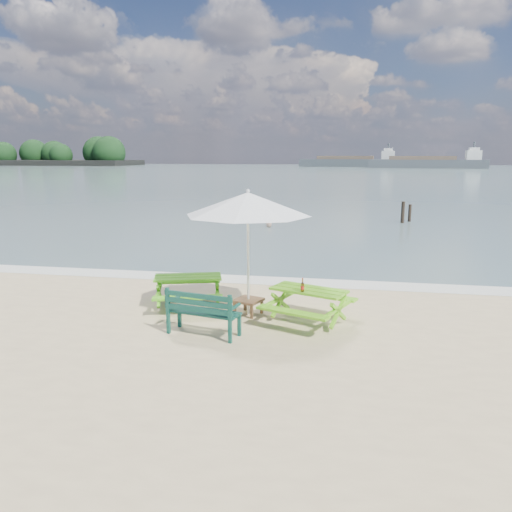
% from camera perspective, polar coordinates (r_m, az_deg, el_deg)
% --- Properties ---
extents(sea, '(300.00, 300.00, 0.00)m').
position_cam_1_polar(sea, '(93.29, 9.30, 9.33)').
color(sea, slate).
rests_on(sea, ground).
extents(foam_strip, '(22.00, 0.90, 0.01)m').
position_cam_1_polar(foam_strip, '(13.40, 1.14, -2.82)').
color(foam_strip, silver).
rests_on(foam_strip, ground).
extents(island_headland, '(90.00, 22.00, 7.60)m').
position_cam_1_polar(island_headland, '(185.83, -27.10, 10.26)').
color(island_headland, black).
rests_on(island_headland, ground).
extents(picnic_table_left, '(1.87, 1.98, 0.70)m').
position_cam_1_polar(picnic_table_left, '(11.19, -7.74, -4.08)').
color(picnic_table_left, '#4EAA19').
rests_on(picnic_table_left, ground).
extents(picnic_table_right, '(1.97, 2.06, 0.70)m').
position_cam_1_polar(picnic_table_right, '(10.09, 6.01, -5.76)').
color(picnic_table_right, '#63B41B').
rests_on(picnic_table_right, ground).
extents(park_bench, '(1.45, 0.75, 0.85)m').
position_cam_1_polar(park_bench, '(9.47, -6.00, -7.40)').
color(park_bench, '#0D3A30').
rests_on(park_bench, ground).
extents(side_table, '(0.67, 0.67, 0.34)m').
position_cam_1_polar(side_table, '(10.59, -0.89, -5.77)').
color(side_table, brown).
rests_on(side_table, ground).
extents(patio_umbrella, '(3.34, 3.34, 2.58)m').
position_cam_1_polar(patio_umbrella, '(10.16, -0.92, 5.97)').
color(patio_umbrella, silver).
rests_on(patio_umbrella, ground).
extents(beer_bottle, '(0.07, 0.07, 0.27)m').
position_cam_1_polar(beer_bottle, '(9.76, 5.33, -3.57)').
color(beer_bottle, '#985316').
rests_on(beer_bottle, picnic_table_right).
extents(swimmer, '(0.63, 0.46, 1.58)m').
position_cam_1_polar(swimmer, '(23.38, 1.48, 2.09)').
color(swimmer, tan).
rests_on(swimmer, ground).
extents(mooring_pilings, '(0.57, 0.77, 1.27)m').
position_cam_1_polar(mooring_pilings, '(25.96, 16.72, 4.56)').
color(mooring_pilings, black).
rests_on(mooring_pilings, ground).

